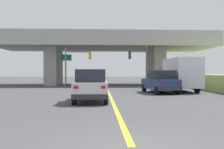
{
  "coord_description": "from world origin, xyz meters",
  "views": [
    {
      "loc": [
        -0.77,
        -6.02,
        1.82
      ],
      "look_at": [
        0.42,
        18.96,
        1.64
      ],
      "focal_mm": 39.91,
      "sensor_mm": 36.0,
      "label": 1
    }
  ],
  "objects_px": {
    "suv_lead": "(91,86)",
    "highway_sign": "(66,62)",
    "sedan_oncoming": "(98,77)",
    "traffic_signal_farside": "(75,61)",
    "suv_crossing": "(160,82)",
    "box_truck": "(179,74)",
    "traffic_signal_nearside": "(140,61)"
  },
  "relations": [
    {
      "from": "suv_lead",
      "to": "suv_crossing",
      "type": "relative_size",
      "value": 0.92
    },
    {
      "from": "suv_crossing",
      "to": "highway_sign",
      "type": "bearing_deg",
      "value": 118.12
    },
    {
      "from": "suv_crossing",
      "to": "highway_sign",
      "type": "height_order",
      "value": "highway_sign"
    },
    {
      "from": "suv_crossing",
      "to": "box_truck",
      "type": "distance_m",
      "value": 3.45
    },
    {
      "from": "box_truck",
      "to": "traffic_signal_farside",
      "type": "bearing_deg",
      "value": 142.77
    },
    {
      "from": "box_truck",
      "to": "highway_sign",
      "type": "height_order",
      "value": "highway_sign"
    },
    {
      "from": "box_truck",
      "to": "highway_sign",
      "type": "relative_size",
      "value": 1.62
    },
    {
      "from": "suv_lead",
      "to": "highway_sign",
      "type": "height_order",
      "value": "highway_sign"
    },
    {
      "from": "sedan_oncoming",
      "to": "traffic_signal_nearside",
      "type": "distance_m",
      "value": 13.37
    },
    {
      "from": "suv_lead",
      "to": "highway_sign",
      "type": "xyz_separation_m",
      "value": [
        -4.26,
        19.79,
        2.33
      ]
    },
    {
      "from": "suv_crossing",
      "to": "highway_sign",
      "type": "xyz_separation_m",
      "value": [
        -10.19,
        13.49,
        2.33
      ]
    },
    {
      "from": "suv_crossing",
      "to": "sedan_oncoming",
      "type": "bearing_deg",
      "value": 95.53
    },
    {
      "from": "suv_lead",
      "to": "sedan_oncoming",
      "type": "height_order",
      "value": "same"
    },
    {
      "from": "box_truck",
      "to": "highway_sign",
      "type": "bearing_deg",
      "value": 138.56
    },
    {
      "from": "box_truck",
      "to": "suv_lead",
      "type": "bearing_deg",
      "value": -134.21
    },
    {
      "from": "sedan_oncoming",
      "to": "box_truck",
      "type": "bearing_deg",
      "value": -67.61
    },
    {
      "from": "traffic_signal_farside",
      "to": "highway_sign",
      "type": "bearing_deg",
      "value": 119.33
    },
    {
      "from": "sedan_oncoming",
      "to": "highway_sign",
      "type": "distance_m",
      "value": 10.09
    },
    {
      "from": "sedan_oncoming",
      "to": "traffic_signal_farside",
      "type": "relative_size",
      "value": 0.87
    },
    {
      "from": "highway_sign",
      "to": "suv_crossing",
      "type": "bearing_deg",
      "value": -52.94
    },
    {
      "from": "traffic_signal_nearside",
      "to": "suv_crossing",
      "type": "bearing_deg",
      "value": -89.43
    },
    {
      "from": "box_truck",
      "to": "sedan_oncoming",
      "type": "xyz_separation_m",
      "value": [
        -8.2,
        19.92,
        -0.66
      ]
    },
    {
      "from": "suv_crossing",
      "to": "highway_sign",
      "type": "distance_m",
      "value": 17.06
    },
    {
      "from": "suv_crossing",
      "to": "box_truck",
      "type": "relative_size",
      "value": 0.65
    },
    {
      "from": "box_truck",
      "to": "sedan_oncoming",
      "type": "relative_size",
      "value": 1.65
    },
    {
      "from": "suv_lead",
      "to": "highway_sign",
      "type": "bearing_deg",
      "value": 102.16
    },
    {
      "from": "suv_crossing",
      "to": "traffic_signal_farside",
      "type": "height_order",
      "value": "traffic_signal_farside"
    },
    {
      "from": "box_truck",
      "to": "traffic_signal_nearside",
      "type": "xyz_separation_m",
      "value": [
        -2.57,
        8.01,
        1.63
      ]
    },
    {
      "from": "suv_crossing",
      "to": "traffic_signal_nearside",
      "type": "xyz_separation_m",
      "value": [
        -0.1,
        10.33,
        2.28
      ]
    },
    {
      "from": "highway_sign",
      "to": "sedan_oncoming",
      "type": "bearing_deg",
      "value": 63.04
    },
    {
      "from": "suv_lead",
      "to": "suv_crossing",
      "type": "bearing_deg",
      "value": 46.79
    },
    {
      "from": "suv_lead",
      "to": "traffic_signal_nearside",
      "type": "height_order",
      "value": "traffic_signal_nearside"
    }
  ]
}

